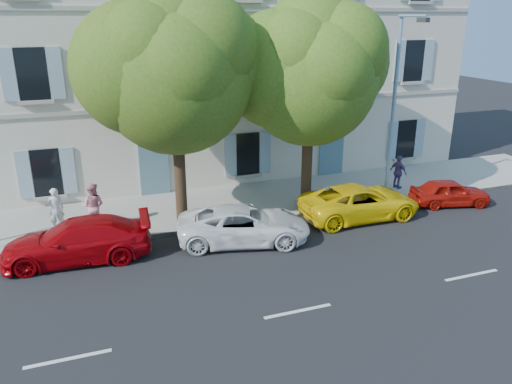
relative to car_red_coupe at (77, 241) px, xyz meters
name	(u,v)px	position (x,y,z in m)	size (l,w,h in m)	color
ground	(250,251)	(5.62, -1.34, -0.70)	(90.00, 90.00, 0.00)	black
sidewalk	(216,206)	(5.62, 3.11, -0.62)	(36.00, 4.50, 0.15)	#A09E96
kerb	(231,224)	(5.62, 0.94, -0.62)	(36.00, 0.16, 0.16)	#9E998E
building	(181,53)	(5.62, 8.86, 5.30)	(28.00, 7.00, 12.00)	beige
car_red_coupe	(77,241)	(0.00, 0.00, 0.00)	(1.96, 4.82, 1.40)	#A0040A
car_white_coupe	(244,225)	(5.66, -0.53, -0.04)	(2.18, 4.74, 1.32)	white
car_yellow_supercar	(360,202)	(10.77, 0.05, -0.02)	(2.25, 4.88, 1.36)	yellow
car_red_hatchback	(450,192)	(15.17, -0.01, -0.13)	(1.34, 3.33, 1.13)	#A11209
tree_left	(175,77)	(3.88, 1.72, 4.97)	(5.54, 5.54, 8.58)	#3A2819
tree_right	(310,78)	(9.18, 1.76, 4.74)	(5.35, 5.35, 8.24)	#3A2819
street_lamp	(396,101)	(12.77, 1.06, 3.77)	(0.37, 1.63, 7.62)	#7293BF
pedestrian_a	(56,209)	(-0.66, 2.55, 0.27)	(0.60, 0.39, 1.64)	silver
pedestrian_b	(93,206)	(0.66, 2.19, 0.34)	(0.87, 0.68, 1.78)	pink
pedestrian_c	(398,172)	(14.11, 2.27, 0.23)	(0.92, 0.38, 1.57)	#604986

